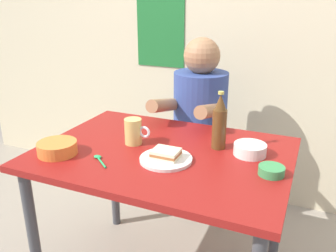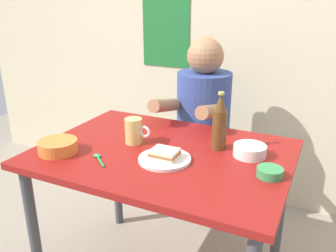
{
  "view_description": "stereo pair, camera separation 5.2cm",
  "coord_description": "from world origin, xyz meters",
  "px_view_note": "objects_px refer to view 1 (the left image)",
  "views": [
    {
      "loc": [
        0.59,
        -1.3,
        1.38
      ],
      "look_at": [
        0.0,
        0.05,
        0.84
      ],
      "focal_mm": 37.73,
      "sensor_mm": 36.0,
      "label": 1
    },
    {
      "loc": [
        0.63,
        -1.28,
        1.38
      ],
      "look_at": [
        0.0,
        0.05,
        0.84
      ],
      "focal_mm": 37.73,
      "sensor_mm": 36.0,
      "label": 2
    }
  ],
  "objects_px": {
    "stool": "(198,168)",
    "sandwich": "(166,154)",
    "dining_table": "(164,170)",
    "person_seated": "(200,107)",
    "plate_orange": "(166,159)",
    "beer_mug": "(134,131)",
    "beer_bottle": "(219,123)",
    "soup_bowl_orange": "(57,147)"
  },
  "relations": [
    {
      "from": "stool",
      "to": "sandwich",
      "type": "xyz_separation_m",
      "value": [
        0.09,
        -0.72,
        0.42
      ]
    },
    {
      "from": "dining_table",
      "to": "person_seated",
      "type": "distance_m",
      "value": 0.63
    },
    {
      "from": "stool",
      "to": "plate_orange",
      "type": "distance_m",
      "value": 0.83
    },
    {
      "from": "dining_table",
      "to": "sandwich",
      "type": "height_order",
      "value": "sandwich"
    },
    {
      "from": "dining_table",
      "to": "person_seated",
      "type": "relative_size",
      "value": 1.53
    },
    {
      "from": "sandwich",
      "to": "beer_mug",
      "type": "bearing_deg",
      "value": 152.7
    },
    {
      "from": "sandwich",
      "to": "beer_bottle",
      "type": "distance_m",
      "value": 0.28
    },
    {
      "from": "stool",
      "to": "soup_bowl_orange",
      "type": "height_order",
      "value": "soup_bowl_orange"
    },
    {
      "from": "dining_table",
      "to": "soup_bowl_orange",
      "type": "height_order",
      "value": "soup_bowl_orange"
    },
    {
      "from": "plate_orange",
      "to": "stool",
      "type": "bearing_deg",
      "value": 97.21
    },
    {
      "from": "beer_mug",
      "to": "soup_bowl_orange",
      "type": "distance_m",
      "value": 0.34
    },
    {
      "from": "beer_mug",
      "to": "soup_bowl_orange",
      "type": "relative_size",
      "value": 0.74
    },
    {
      "from": "plate_orange",
      "to": "beer_mug",
      "type": "height_order",
      "value": "beer_mug"
    },
    {
      "from": "plate_orange",
      "to": "sandwich",
      "type": "height_order",
      "value": "sandwich"
    },
    {
      "from": "person_seated",
      "to": "sandwich",
      "type": "height_order",
      "value": "person_seated"
    },
    {
      "from": "stool",
      "to": "beer_mug",
      "type": "distance_m",
      "value": 0.77
    },
    {
      "from": "stool",
      "to": "beer_mug",
      "type": "xyz_separation_m",
      "value": [
        -0.12,
        -0.61,
        0.45
      ]
    },
    {
      "from": "plate_orange",
      "to": "beer_mug",
      "type": "distance_m",
      "value": 0.24
    },
    {
      "from": "plate_orange",
      "to": "dining_table",
      "type": "bearing_deg",
      "value": 119.77
    },
    {
      "from": "dining_table",
      "to": "soup_bowl_orange",
      "type": "distance_m",
      "value": 0.48
    },
    {
      "from": "soup_bowl_orange",
      "to": "beer_mug",
      "type": "bearing_deg",
      "value": 42.92
    },
    {
      "from": "sandwich",
      "to": "soup_bowl_orange",
      "type": "relative_size",
      "value": 0.65
    },
    {
      "from": "plate_orange",
      "to": "beer_mug",
      "type": "xyz_separation_m",
      "value": [
        -0.21,
        0.11,
        0.05
      ]
    },
    {
      "from": "sandwich",
      "to": "soup_bowl_orange",
      "type": "height_order",
      "value": "soup_bowl_orange"
    },
    {
      "from": "sandwich",
      "to": "beer_bottle",
      "type": "height_order",
      "value": "beer_bottle"
    },
    {
      "from": "stool",
      "to": "soup_bowl_orange",
      "type": "distance_m",
      "value": 1.01
    },
    {
      "from": "dining_table",
      "to": "person_seated",
      "type": "xyz_separation_m",
      "value": [
        -0.04,
        0.62,
        0.12
      ]
    },
    {
      "from": "dining_table",
      "to": "person_seated",
      "type": "height_order",
      "value": "person_seated"
    },
    {
      "from": "sandwich",
      "to": "beer_mug",
      "type": "xyz_separation_m",
      "value": [
        -0.21,
        0.11,
        0.03
      ]
    },
    {
      "from": "plate_orange",
      "to": "sandwich",
      "type": "relative_size",
      "value": 2.0
    },
    {
      "from": "person_seated",
      "to": "sandwich",
      "type": "bearing_deg",
      "value": -82.67
    },
    {
      "from": "stool",
      "to": "plate_orange",
      "type": "height_order",
      "value": "plate_orange"
    },
    {
      "from": "beer_bottle",
      "to": "soup_bowl_orange",
      "type": "xyz_separation_m",
      "value": [
        -0.62,
        -0.34,
        -0.09
      ]
    },
    {
      "from": "stool",
      "to": "sandwich",
      "type": "height_order",
      "value": "sandwich"
    },
    {
      "from": "dining_table",
      "to": "beer_mug",
      "type": "height_order",
      "value": "beer_mug"
    },
    {
      "from": "soup_bowl_orange",
      "to": "beer_bottle",
      "type": "bearing_deg",
      "value": 28.7
    },
    {
      "from": "soup_bowl_orange",
      "to": "sandwich",
      "type": "bearing_deg",
      "value": 15.14
    },
    {
      "from": "dining_table",
      "to": "soup_bowl_orange",
      "type": "xyz_separation_m",
      "value": [
        -0.41,
        -0.21,
        0.12
      ]
    },
    {
      "from": "plate_orange",
      "to": "beer_mug",
      "type": "relative_size",
      "value": 1.75
    },
    {
      "from": "dining_table",
      "to": "plate_orange",
      "type": "xyz_separation_m",
      "value": [
        0.05,
        -0.09,
        0.1
      ]
    },
    {
      "from": "dining_table",
      "to": "plate_orange",
      "type": "height_order",
      "value": "plate_orange"
    },
    {
      "from": "sandwich",
      "to": "person_seated",
      "type": "bearing_deg",
      "value": 97.33
    }
  ]
}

